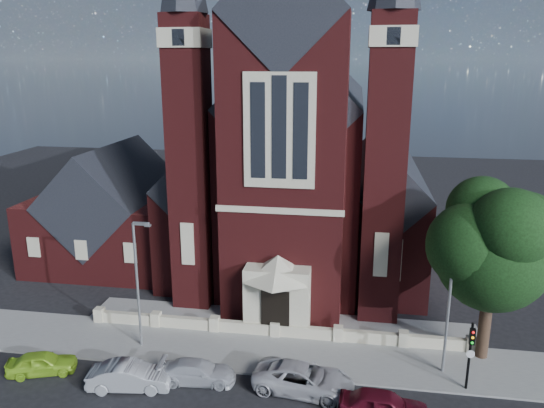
% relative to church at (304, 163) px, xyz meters
% --- Properties ---
extents(ground, '(120.00, 120.00, 0.00)m').
position_rel_church_xyz_m(ground, '(0.00, -7.94, -8.19)').
color(ground, black).
rests_on(ground, ground).
extents(pavement_strip, '(60.00, 5.00, 0.12)m').
position_rel_church_xyz_m(pavement_strip, '(0.00, -18.44, -8.19)').
color(pavement_strip, slate).
rests_on(pavement_strip, ground).
extents(forecourt_paving, '(26.00, 3.00, 0.14)m').
position_rel_church_xyz_m(forecourt_paving, '(0.00, -14.44, -8.19)').
color(forecourt_paving, slate).
rests_on(forecourt_paving, ground).
extents(forecourt_wall, '(24.00, 0.40, 0.90)m').
position_rel_church_xyz_m(forecourt_wall, '(0.00, -16.44, -8.19)').
color(forecourt_wall, '#B9B093').
rests_on(forecourt_wall, ground).
extents(church, '(20.01, 34.90, 29.20)m').
position_rel_church_xyz_m(church, '(0.00, 0.00, 0.00)').
color(church, '#4E1415').
rests_on(church, ground).
extents(parish_hall, '(12.00, 12.20, 10.24)m').
position_rel_church_xyz_m(parish_hall, '(-16.00, -4.94, -4.17)').
color(parish_hall, '#4E1415').
rests_on(parish_hall, ground).
extents(street_tree, '(6.40, 6.60, 10.70)m').
position_rel_church_xyz_m(street_tree, '(12.60, -17.23, -1.23)').
color(street_tree, black).
rests_on(street_tree, ground).
extents(street_lamp_left, '(1.16, 0.22, 8.09)m').
position_rel_church_xyz_m(street_lamp_left, '(-7.91, -18.94, -3.59)').
color(street_lamp_left, gray).
rests_on(street_lamp_left, ground).
extents(street_lamp_right, '(1.16, 0.22, 8.09)m').
position_rel_church_xyz_m(street_lamp_right, '(10.09, -18.94, -3.59)').
color(street_lamp_right, gray).
rests_on(street_lamp_right, ground).
extents(traffic_signal, '(0.28, 0.42, 4.00)m').
position_rel_church_xyz_m(traffic_signal, '(11.00, -20.52, -5.60)').
color(traffic_signal, black).
rests_on(traffic_signal, ground).
extents(car_lime_van, '(4.05, 2.68, 1.28)m').
position_rel_church_xyz_m(car_lime_van, '(-12.39, -22.59, -7.54)').
color(car_lime_van, '#91C928').
rests_on(car_lime_van, ground).
extents(car_silver_a, '(4.64, 2.23, 1.47)m').
position_rel_church_xyz_m(car_silver_a, '(-6.89, -23.15, -7.45)').
color(car_silver_a, gray).
rests_on(car_silver_a, ground).
extents(car_silver_b, '(4.36, 2.04, 1.23)m').
position_rel_church_xyz_m(car_silver_b, '(-3.47, -21.98, -7.57)').
color(car_silver_b, '#B4B7BD').
rests_on(car_silver_b, ground).
extents(car_white_suv, '(5.69, 3.17, 1.51)m').
position_rel_church_xyz_m(car_white_suv, '(2.38, -21.91, -7.43)').
color(car_white_suv, silver).
rests_on(car_white_suv, ground).
extents(car_dark_red, '(4.50, 1.98, 1.51)m').
position_rel_church_xyz_m(car_dark_red, '(6.51, -23.59, -7.43)').
color(car_dark_red, '#520E1C').
rests_on(car_dark_red, ground).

